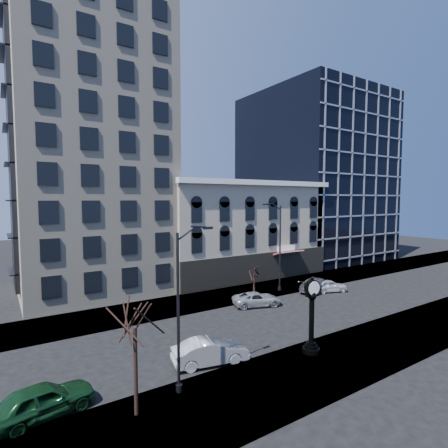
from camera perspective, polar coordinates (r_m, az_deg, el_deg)
ground at (r=28.61m, az=1.07°, el=-16.86°), size 160.00×160.00×0.00m
sidewalk_far at (r=35.14m, az=-6.47°, el=-12.75°), size 160.00×6.00×0.12m
sidewalk_near at (r=22.97m, az=13.27°, el=-22.30°), size 160.00×6.00×0.12m
cream_tower at (r=42.91m, az=-21.22°, el=16.05°), size 15.90×15.40×42.50m
victorian_row at (r=46.81m, az=2.31°, el=-1.10°), size 22.60×11.19×12.50m
glass_office at (r=63.83m, az=14.55°, el=7.35°), size 20.00×20.15×28.00m
street_clock at (r=24.39m, az=14.10°, el=-14.73°), size 1.15×1.15×5.07m
street_lamp_near at (r=18.48m, az=-5.81°, el=-6.53°), size 2.30×0.46×8.89m
street_lamp_far at (r=38.29m, az=8.28°, el=0.12°), size 2.56×0.63×9.92m
bare_tree_near at (r=17.01m, az=-14.41°, el=-13.14°), size 3.94×3.94×6.76m
bare_tree_far at (r=37.17m, az=4.95°, el=-7.35°), size 2.13×2.13×3.65m
car_near_a at (r=20.25m, az=-27.51°, el=-24.18°), size 4.93×2.77×1.59m
car_near_b at (r=23.09m, az=-2.26°, el=-20.06°), size 5.00×2.64×1.57m
car_far_a at (r=34.35m, az=5.41°, el=-12.11°), size 5.14×3.52×1.31m
car_far_b at (r=40.60m, az=14.94°, el=-9.53°), size 5.63×3.42×1.53m
car_far_c at (r=40.77m, az=16.76°, el=-9.62°), size 4.33×2.88×1.37m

